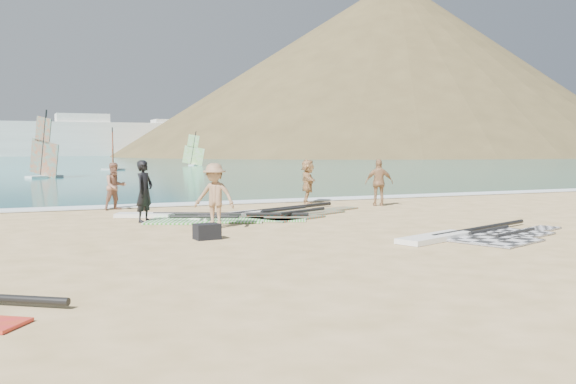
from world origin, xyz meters
name	(u,v)px	position (x,y,z in m)	size (l,w,h in m)	color
ground	(385,255)	(0.00, 0.00, 0.00)	(300.00, 300.00, 0.00)	#DEB982
sea	(42,157)	(0.00, 132.00, 0.00)	(300.00, 240.00, 0.06)	#0B4650
surf_line	(207,204)	(0.00, 12.30, 0.00)	(300.00, 1.20, 0.04)	white
headland_main	(395,155)	(85.00, 130.00, 0.00)	(143.00, 143.00, 45.00)	brown
headland_minor	(477,154)	(120.00, 140.00, 0.00)	(70.00, 70.00, 28.00)	brown
rig_grey	(477,236)	(3.27, 1.20, 0.05)	(5.48, 3.23, 0.20)	#272729
rig_green	(192,218)	(-1.79, 7.69, 0.05)	(5.45, 3.80, 0.20)	green
rig_orange	(271,214)	(0.73, 7.71, 0.05)	(6.30, 4.09, 0.20)	#F24E25
gear_bag_near	(207,232)	(-2.58, 3.53, 0.18)	(0.56, 0.41, 0.36)	black
person_wetsuit	(144,191)	(-3.22, 7.50, 0.88)	(0.64, 0.42, 1.75)	black
beachgoer_left	(115,186)	(-3.43, 11.50, 0.80)	(0.78, 0.61, 1.60)	#9A674F
beachgoer_mid	(215,196)	(-1.81, 5.41, 0.85)	(1.10, 0.63, 1.70)	#9B7453
beachgoer_back	(379,183)	(5.53, 9.18, 0.85)	(0.99, 0.41, 1.69)	#A4774F
beachgoer_right	(308,181)	(3.62, 11.15, 0.83)	(1.54, 0.49, 1.67)	tan
windsurfer_left	(44,158)	(-4.42, 36.30, 1.35)	(2.56, 2.65, 4.72)	white
windsurfer_centre	(113,157)	(2.18, 49.78, 1.19)	(2.25, 2.63, 3.97)	white
windsurfer_right	(193,155)	(12.85, 61.05, 1.19)	(2.31, 2.19, 3.98)	white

